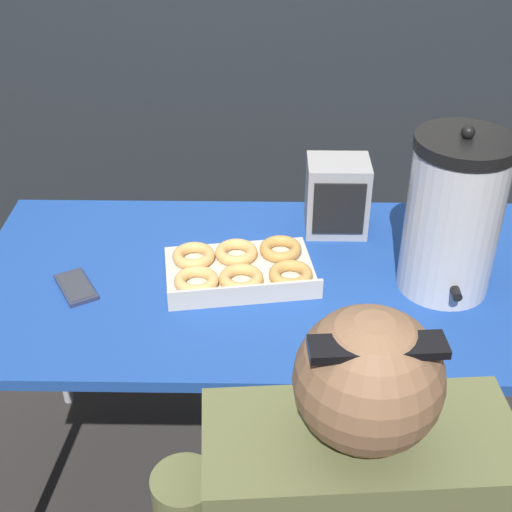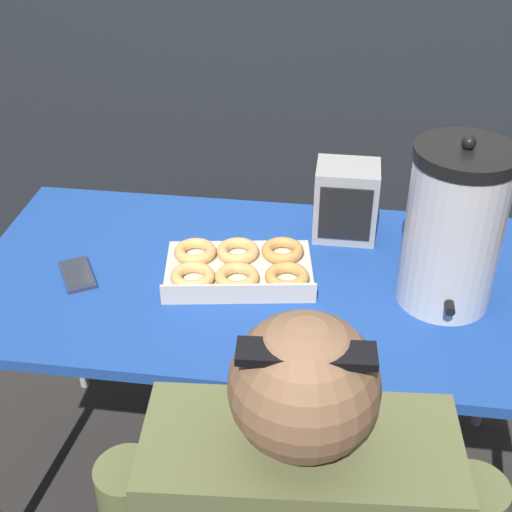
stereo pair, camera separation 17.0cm
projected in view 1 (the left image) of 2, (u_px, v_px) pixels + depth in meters
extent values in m
plane|color=#2D2B28|center=(262.00, 480.00, 2.16)|extent=(12.00, 12.00, 0.00)
cube|color=#1E479E|center=(264.00, 281.00, 1.75)|extent=(1.43, 0.74, 0.03)
cylinder|color=#ADADB2|center=(51.00, 316.00, 2.24)|extent=(0.03, 0.03, 0.73)
cylinder|color=#ADADB2|center=(478.00, 321.00, 2.22)|extent=(0.03, 0.03, 0.73)
cube|color=beige|center=(238.00, 272.00, 1.74)|extent=(0.39, 0.30, 0.02)
cube|color=beige|center=(244.00, 292.00, 1.63)|extent=(0.36, 0.06, 0.04)
torus|color=#EAB265|center=(195.00, 281.00, 1.67)|extent=(0.15, 0.15, 0.03)
torus|color=#E2AA5D|center=(239.00, 278.00, 1.68)|extent=(0.14, 0.14, 0.03)
torus|color=tan|center=(289.00, 274.00, 1.69)|extent=(0.13, 0.13, 0.03)
torus|color=#E4AC5F|center=(192.00, 256.00, 1.76)|extent=(0.14, 0.14, 0.03)
torus|color=#E6AE61|center=(235.00, 252.00, 1.77)|extent=(0.14, 0.14, 0.03)
torus|color=#CE964A|center=(279.00, 249.00, 1.79)|extent=(0.11, 0.11, 0.03)
cylinder|color=silver|center=(450.00, 221.00, 1.61)|extent=(0.21, 0.21, 0.35)
cylinder|color=black|center=(464.00, 144.00, 1.51)|extent=(0.22, 0.22, 0.03)
sphere|color=black|center=(466.00, 132.00, 1.49)|extent=(0.03, 0.03, 0.03)
cylinder|color=black|center=(453.00, 291.00, 1.58)|extent=(0.02, 0.05, 0.02)
cube|color=#2D334C|center=(74.00, 287.00, 1.69)|extent=(0.13, 0.15, 0.01)
cube|color=#2D333D|center=(74.00, 285.00, 1.69)|extent=(0.11, 0.13, 0.00)
cube|color=#9E9E9E|center=(335.00, 196.00, 1.87)|extent=(0.16, 0.13, 0.20)
cube|color=black|center=(337.00, 209.00, 1.81)|extent=(0.13, 0.01, 0.14)
sphere|color=#8E6647|center=(365.00, 380.00, 0.98)|extent=(0.21, 0.21, 0.21)
cube|color=black|center=(375.00, 347.00, 0.91)|extent=(0.18, 0.06, 0.01)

